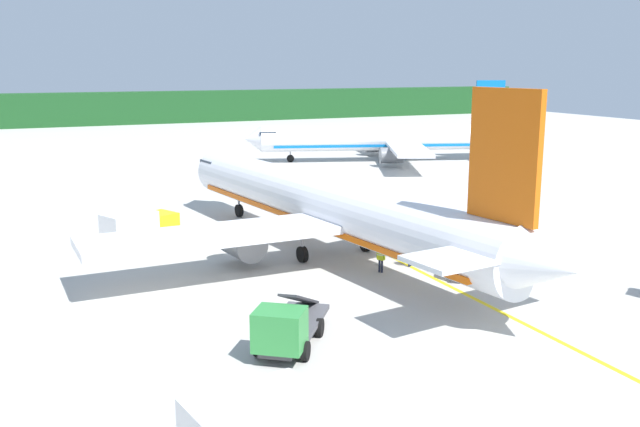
{
  "coord_description": "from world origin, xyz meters",
  "views": [
    {
      "loc": [
        -17.23,
        -20.94,
        13.0
      ],
      "look_at": [
        -0.33,
        17.7,
        3.98
      ],
      "focal_mm": 39.24,
      "sensor_mm": 36.0,
      "label": 1
    }
  ],
  "objects_px": {
    "cargo_container_mid": "(465,265)",
    "crew_loader_left": "(410,251)",
    "service_truck_catering": "(274,423)",
    "airliner_mid_apron": "(385,138)",
    "airliner_foreground": "(328,206)",
    "service_truck_fuel": "(287,327)",
    "crew_marshaller": "(381,257)",
    "service_truck_baggage": "(140,228)"
  },
  "relations": [
    {
      "from": "cargo_container_mid",
      "to": "crew_loader_left",
      "type": "relative_size",
      "value": 1.32
    },
    {
      "from": "cargo_container_mid",
      "to": "service_truck_catering",
      "type": "bearing_deg",
      "value": -140.83
    },
    {
      "from": "airliner_mid_apron",
      "to": "crew_loader_left",
      "type": "distance_m",
      "value": 51.5
    },
    {
      "from": "airliner_foreground",
      "to": "service_truck_fuel",
      "type": "distance_m",
      "value": 17.22
    },
    {
      "from": "airliner_foreground",
      "to": "crew_marshaller",
      "type": "distance_m",
      "value": 6.1
    },
    {
      "from": "airliner_mid_apron",
      "to": "crew_marshaller",
      "type": "distance_m",
      "value": 52.96
    },
    {
      "from": "crew_loader_left",
      "to": "airliner_mid_apron",
      "type": "bearing_deg",
      "value": 63.02
    },
    {
      "from": "service_truck_fuel",
      "to": "service_truck_baggage",
      "type": "bearing_deg",
      "value": 98.44
    },
    {
      "from": "airliner_mid_apron",
      "to": "crew_loader_left",
      "type": "bearing_deg",
      "value": -116.98
    },
    {
      "from": "crew_marshaller",
      "to": "crew_loader_left",
      "type": "distance_m",
      "value": 2.4
    },
    {
      "from": "service_truck_fuel",
      "to": "cargo_container_mid",
      "type": "bearing_deg",
      "value": 22.39
    },
    {
      "from": "crew_loader_left",
      "to": "crew_marshaller",
      "type": "bearing_deg",
      "value": -170.86
    },
    {
      "from": "crew_marshaller",
      "to": "service_truck_catering",
      "type": "bearing_deg",
      "value": -127.43
    },
    {
      "from": "airliner_foreground",
      "to": "service_truck_catering",
      "type": "distance_m",
      "value": 26.56
    },
    {
      "from": "airliner_mid_apron",
      "to": "cargo_container_mid",
      "type": "relative_size",
      "value": 15.99
    },
    {
      "from": "airliner_foreground",
      "to": "airliner_mid_apron",
      "type": "bearing_deg",
      "value": 56.5
    },
    {
      "from": "crew_marshaller",
      "to": "crew_loader_left",
      "type": "relative_size",
      "value": 0.95
    },
    {
      "from": "cargo_container_mid",
      "to": "crew_marshaller",
      "type": "bearing_deg",
      "value": 138.12
    },
    {
      "from": "crew_marshaller",
      "to": "service_truck_baggage",
      "type": "bearing_deg",
      "value": 137.73
    },
    {
      "from": "airliner_foreground",
      "to": "airliner_mid_apron",
      "type": "relative_size",
      "value": 1.12
    },
    {
      "from": "service_truck_baggage",
      "to": "crew_marshaller",
      "type": "bearing_deg",
      "value": -42.27
    },
    {
      "from": "service_truck_fuel",
      "to": "service_truck_catering",
      "type": "height_order",
      "value": "service_truck_catering"
    },
    {
      "from": "crew_marshaller",
      "to": "service_truck_fuel",
      "type": "bearing_deg",
      "value": -137.05
    },
    {
      "from": "cargo_container_mid",
      "to": "crew_marshaller",
      "type": "distance_m",
      "value": 5.3
    },
    {
      "from": "service_truck_baggage",
      "to": "crew_marshaller",
      "type": "xyz_separation_m",
      "value": [
        13.08,
        -11.89,
        -0.57
      ]
    },
    {
      "from": "airliner_mid_apron",
      "to": "service_truck_baggage",
      "type": "distance_m",
      "value": 51.84
    },
    {
      "from": "service_truck_fuel",
      "to": "crew_marshaller",
      "type": "relative_size",
      "value": 3.91
    },
    {
      "from": "crew_marshaller",
      "to": "airliner_mid_apron",
      "type": "bearing_deg",
      "value": 60.92
    },
    {
      "from": "airliner_mid_apron",
      "to": "service_truck_catering",
      "type": "height_order",
      "value": "airliner_mid_apron"
    },
    {
      "from": "service_truck_baggage",
      "to": "cargo_container_mid",
      "type": "bearing_deg",
      "value": -42.18
    },
    {
      "from": "airliner_mid_apron",
      "to": "crew_marshaller",
      "type": "xyz_separation_m",
      "value": [
        -25.72,
        -46.24,
        -2.11
      ]
    },
    {
      "from": "airliner_foreground",
      "to": "crew_marshaller",
      "type": "relative_size",
      "value": 25.0
    },
    {
      "from": "service_truck_catering",
      "to": "crew_marshaller",
      "type": "height_order",
      "value": "service_truck_catering"
    },
    {
      "from": "airliner_foreground",
      "to": "crew_marshaller",
      "type": "height_order",
      "value": "airliner_foreground"
    },
    {
      "from": "airliner_mid_apron",
      "to": "service_truck_catering",
      "type": "distance_m",
      "value": 75.34
    },
    {
      "from": "airliner_mid_apron",
      "to": "cargo_container_mid",
      "type": "xyz_separation_m",
      "value": [
        -21.78,
        -49.78,
        -2.13
      ]
    },
    {
      "from": "crew_marshaller",
      "to": "crew_loader_left",
      "type": "bearing_deg",
      "value": 9.14
    },
    {
      "from": "airliner_foreground",
      "to": "service_truck_baggage",
      "type": "height_order",
      "value": "airliner_foreground"
    },
    {
      "from": "airliner_foreground",
      "to": "service_truck_baggage",
      "type": "relative_size",
      "value": 7.25
    },
    {
      "from": "service_truck_fuel",
      "to": "cargo_container_mid",
      "type": "relative_size",
      "value": 2.8
    },
    {
      "from": "cargo_container_mid",
      "to": "service_truck_fuel",
      "type": "bearing_deg",
      "value": -157.61
    },
    {
      "from": "airliner_foreground",
      "to": "airliner_mid_apron",
      "type": "distance_m",
      "value": 48.91
    }
  ]
}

